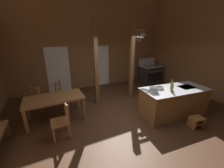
# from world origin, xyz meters

# --- Properties ---
(ground_plane) EXTENTS (8.47, 7.68, 0.10)m
(ground_plane) POSITION_xyz_m (0.00, 0.00, -0.05)
(ground_plane) COLOR #422819
(wall_back) EXTENTS (8.47, 0.14, 4.66)m
(wall_back) POSITION_xyz_m (0.00, 3.51, 2.33)
(wall_back) COLOR brown
(wall_back) RESTS_ON ground_plane
(wall_right) EXTENTS (0.14, 7.68, 4.66)m
(wall_right) POSITION_xyz_m (3.90, 0.00, 2.33)
(wall_right) COLOR brown
(wall_right) RESTS_ON ground_plane
(glazed_door_back_left) EXTENTS (1.00, 0.01, 2.05)m
(glazed_door_back_left) POSITION_xyz_m (-1.73, 3.44, 1.02)
(glazed_door_back_left) COLOR white
(glazed_door_back_left) RESTS_ON ground_plane
(glazed_panel_back_right) EXTENTS (0.84, 0.01, 2.05)m
(glazed_panel_back_right) POSITION_xyz_m (0.38, 3.44, 1.02)
(glazed_panel_back_right) COLOR white
(glazed_panel_back_right) RESTS_ON ground_plane
(kitchen_island) EXTENTS (2.24, 1.15, 0.91)m
(kitchen_island) POSITION_xyz_m (1.40, -0.40, 0.45)
(kitchen_island) COLOR brown
(kitchen_island) RESTS_ON ground_plane
(stove_range) EXTENTS (1.17, 0.85, 1.32)m
(stove_range) POSITION_xyz_m (3.04, 2.67, 0.48)
(stove_range) COLOR #282828
(stove_range) RESTS_ON ground_plane
(support_post_with_pot_rack) EXTENTS (0.64, 0.25, 3.01)m
(support_post_with_pot_rack) POSITION_xyz_m (0.89, 1.32, 1.63)
(support_post_with_pot_rack) COLOR brown
(support_post_with_pot_rack) RESTS_ON ground_plane
(support_post_center) EXTENTS (0.14, 0.14, 3.01)m
(support_post_center) POSITION_xyz_m (-0.58, 1.48, 1.50)
(support_post_center) COLOR brown
(support_post_center) RESTS_ON ground_plane
(step_stool) EXTENTS (0.40, 0.34, 0.30)m
(step_stool) POSITION_xyz_m (1.47, -1.21, 0.18)
(step_stool) COLOR olive
(step_stool) RESTS_ON ground_plane
(dining_table) EXTENTS (1.72, 0.94, 0.74)m
(dining_table) POSITION_xyz_m (-2.12, 0.98, 0.65)
(dining_table) COLOR brown
(dining_table) RESTS_ON ground_plane
(ladderback_chair_near_window) EXTENTS (0.62, 0.62, 0.95)m
(ladderback_chair_near_window) POSITION_xyz_m (-2.58, 1.85, 0.45)
(ladderback_chair_near_window) COLOR olive
(ladderback_chair_near_window) RESTS_ON ground_plane
(ladderback_chair_by_post) EXTENTS (0.45, 0.45, 0.95)m
(ladderback_chair_by_post) POSITION_xyz_m (-2.03, 0.05, 0.45)
(ladderback_chair_by_post) COLOR olive
(ladderback_chair_by_post) RESTS_ON ground_plane
(ladderback_chair_at_table_end) EXTENTS (0.59, 0.59, 0.95)m
(ladderback_chair_at_table_end) POSITION_xyz_m (-1.80, 1.90, 0.45)
(ladderback_chair_at_table_end) COLOR olive
(ladderback_chair_at_table_end) RESTS_ON ground_plane
(stockpot_on_counter) EXTENTS (0.34, 0.27, 0.15)m
(stockpot_on_counter) POSITION_xyz_m (0.57, -0.34, 0.99)
(stockpot_on_counter) COLOR #A8AAB2
(stockpot_on_counter) RESTS_ON kitchen_island
(mixing_bowl_on_counter) EXTENTS (0.23, 0.23, 0.08)m
(mixing_bowl_on_counter) POSITION_xyz_m (0.93, -0.21, 0.95)
(mixing_bowl_on_counter) COLOR #B2A893
(mixing_bowl_on_counter) RESTS_ON kitchen_island
(bottle_tall_on_counter) EXTENTS (0.08, 0.08, 0.32)m
(bottle_tall_on_counter) POSITION_xyz_m (1.08, -0.54, 1.04)
(bottle_tall_on_counter) COLOR brown
(bottle_tall_on_counter) RESTS_ON kitchen_island
(bottle_short_on_counter) EXTENTS (0.06, 0.06, 0.32)m
(bottle_short_on_counter) POSITION_xyz_m (1.24, -0.37, 1.04)
(bottle_short_on_counter) COLOR brown
(bottle_short_on_counter) RESTS_ON kitchen_island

